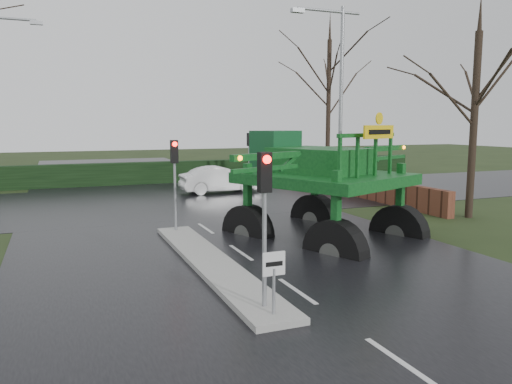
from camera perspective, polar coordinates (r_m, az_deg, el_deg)
name	(u,v)px	position (r m, az deg, el deg)	size (l,w,h in m)	color
ground	(297,292)	(12.59, 4.70, -11.29)	(140.00, 140.00, 0.00)	black
road_main	(193,220)	(21.70, -7.26, -3.18)	(14.00, 80.00, 0.02)	black
road_cross	(164,200)	(27.46, -10.46, -0.93)	(80.00, 12.00, 0.02)	black
median_island	(211,263)	(14.78, -5.17, -8.05)	(1.20, 10.00, 0.16)	gray
hedge_row	(140,173)	(35.19, -13.12, 2.11)	(44.00, 0.90, 1.50)	black
brick_wall	(333,181)	(31.19, 8.76, 1.24)	(0.40, 20.00, 1.20)	#592D1E
keep_left_sign	(274,273)	(10.45, 2.05, -9.21)	(0.50, 0.07, 1.35)	gray
traffic_signal_near	(265,196)	(10.55, 1.00, -0.50)	(0.26, 0.33, 3.52)	gray
traffic_signal_mid	(175,166)	(18.63, -9.29, 3.01)	(0.26, 0.33, 3.52)	gray
traffic_signal_far	(249,147)	(32.89, -0.81, 5.14)	(0.26, 0.33, 3.52)	gray
street_light_right	(336,87)	(26.45, 9.14, 11.77)	(3.85, 0.30, 10.00)	gray
tree_right_near	(475,98)	(23.71, 23.78, 9.76)	(5.60, 5.60, 9.64)	black
tree_right_far	(329,90)	(36.65, 8.31, 11.44)	(7.00, 7.00, 12.05)	black
crop_sprayer	(330,171)	(15.90, 8.47, 2.44)	(9.31, 7.55, 5.61)	black
white_sedan	(221,193)	(29.97, -4.05, -0.11)	(1.67, 4.80, 1.58)	silver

